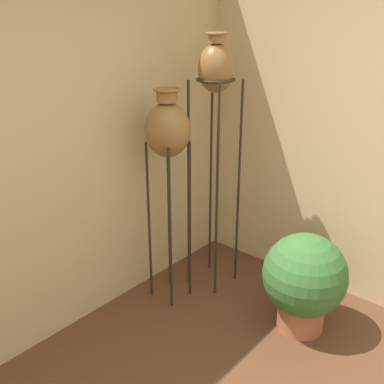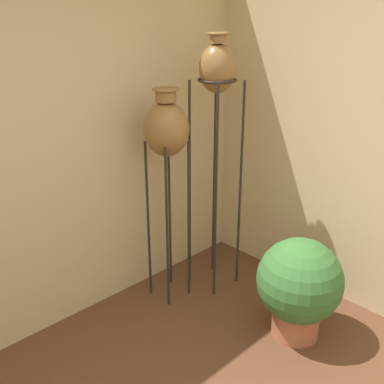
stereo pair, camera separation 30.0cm
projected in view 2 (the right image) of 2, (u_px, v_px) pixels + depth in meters
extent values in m
cube|color=#D1B784|center=(16.00, 152.00, 2.82)|extent=(7.86, 0.06, 2.70)
cylinder|color=#28231E|center=(216.00, 199.00, 3.39)|extent=(0.02, 0.02, 1.71)
cylinder|color=#28231E|center=(240.00, 189.00, 3.57)|extent=(0.02, 0.02, 1.71)
cylinder|color=#28231E|center=(190.00, 189.00, 3.58)|extent=(0.02, 0.02, 1.71)
cylinder|color=#28231E|center=(214.00, 180.00, 3.76)|extent=(0.02, 0.02, 1.71)
torus|color=#28231E|center=(217.00, 80.00, 3.26)|extent=(0.29, 0.29, 0.02)
ellipsoid|color=olive|center=(217.00, 69.00, 3.23)|extent=(0.27, 0.27, 0.35)
cylinder|color=olive|center=(218.00, 38.00, 3.15)|extent=(0.12, 0.12, 0.07)
torus|color=olive|center=(218.00, 33.00, 3.14)|extent=(0.16, 0.16, 0.02)
cylinder|color=#28231E|center=(167.00, 231.00, 3.34)|extent=(0.02, 0.02, 1.30)
cylinder|color=#28231E|center=(189.00, 222.00, 3.48)|extent=(0.02, 0.02, 1.30)
cylinder|color=#28231E|center=(148.00, 222.00, 3.49)|extent=(0.02, 0.02, 1.30)
cylinder|color=#28231E|center=(170.00, 214.00, 3.63)|extent=(0.02, 0.02, 1.30)
torus|color=#28231E|center=(167.00, 141.00, 3.24)|extent=(0.23, 0.23, 0.02)
ellipsoid|color=olive|center=(166.00, 129.00, 3.21)|extent=(0.33, 0.33, 0.40)
cylinder|color=olive|center=(166.00, 95.00, 3.12)|extent=(0.15, 0.15, 0.09)
torus|color=olive|center=(166.00, 89.00, 3.10)|extent=(0.19, 0.19, 0.02)
cylinder|color=#B26647|center=(295.00, 320.00, 3.22)|extent=(0.33, 0.33, 0.22)
torus|color=#B26647|center=(297.00, 307.00, 3.18)|extent=(0.37, 0.37, 0.02)
sphere|color=#387033|center=(300.00, 280.00, 3.10)|extent=(0.60, 0.60, 0.60)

